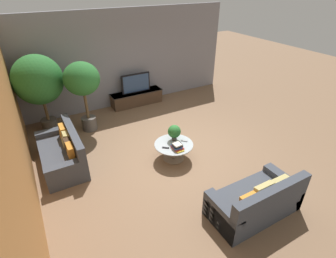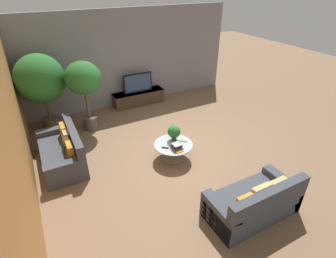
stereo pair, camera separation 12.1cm
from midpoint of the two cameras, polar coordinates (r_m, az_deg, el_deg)
name	(u,v)px [view 1 (the left image)]	position (r m, az deg, el deg)	size (l,w,h in m)	color
ground_plane	(174,149)	(6.66, 0.86, -4.38)	(24.00, 24.00, 0.00)	brown
back_wall_stone	(123,59)	(8.75, -10.21, 14.75)	(7.40, 0.12, 3.00)	gray
side_wall_left	(12,126)	(5.45, -31.41, 0.62)	(0.12, 7.40, 3.00)	#B2753D
media_console	(137,98)	(8.97, -7.21, 6.77)	(1.74, 0.50, 0.44)	#473323
television	(136,83)	(8.77, -7.43, 9.86)	(0.97, 0.13, 0.62)	black
coffee_table	(174,148)	(6.18, 0.68, -4.26)	(0.91, 0.91, 0.41)	#756656
couch_by_wall	(63,153)	(6.49, -22.40, -4.93)	(0.84, 1.76, 0.84)	#3D424C
couch_near_entry	(256,201)	(5.13, 17.90, -14.77)	(1.66, 0.84, 0.84)	#3D424C
potted_palm_tall	(38,81)	(7.70, -26.81, 9.29)	(1.27, 1.27, 2.12)	#514C47
potted_palm_corner	(82,82)	(7.26, -18.63, 9.58)	(0.93, 0.93, 1.94)	#514C47
potted_plant_tabletop	(174,132)	(6.14, 0.82, -0.61)	(0.31, 0.31, 0.39)	#514C47
book_stack	(177,147)	(5.91, 1.43, -3.85)	(0.24, 0.31, 0.14)	gold
remote_black	(166,148)	(5.97, -1.09, -4.09)	(0.04, 0.16, 0.02)	black
remote_silver	(184,141)	(6.21, 2.99, -2.58)	(0.04, 0.16, 0.02)	gray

